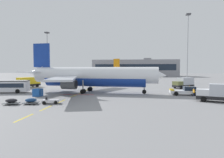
% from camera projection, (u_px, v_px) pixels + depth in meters
% --- Properties ---
extents(ground, '(400.00, 400.00, 0.00)m').
position_uv_depth(ground, '(165.00, 88.00, 58.54)').
color(ground, gray).
extents(apron_paint_markings, '(8.00, 96.71, 0.01)m').
position_uv_depth(apron_paint_markings, '(92.00, 88.00, 59.23)').
color(apron_paint_markings, yellow).
rests_on(apron_paint_markings, ground).
extents(airliner_foreground, '(34.82, 34.51, 12.20)m').
position_uv_depth(airliner_foreground, '(92.00, 76.00, 46.69)').
color(airliner_foreground, white).
rests_on(airliner_foreground, ground).
extents(pushback_tug, '(6.11, 3.39, 2.08)m').
position_uv_depth(pushback_tug, '(185.00, 91.00, 42.58)').
color(pushback_tug, silver).
rests_on(pushback_tug, ground).
extents(airliner_mid_left, '(31.07, 29.12, 11.69)m').
position_uv_depth(airliner_mid_left, '(100.00, 72.00, 120.82)').
color(airliner_mid_left, silver).
rests_on(airliner_mid_left, ground).
extents(apron_shuttle_bus, '(12.31, 4.78, 3.00)m').
position_uv_depth(apron_shuttle_bus, '(2.00, 86.00, 46.37)').
color(apron_shuttle_bus, silver).
rests_on(apron_shuttle_bus, ground).
extents(catering_truck, '(7.04, 6.12, 3.14)m').
position_uv_depth(catering_truck, '(184.00, 83.00, 57.44)').
color(catering_truck, black).
rests_on(catering_truck, ground).
extents(fuel_service_truck, '(5.27, 7.34, 3.14)m').
position_uv_depth(fuel_service_truck, '(28.00, 82.00, 59.87)').
color(fuel_service_truck, black).
rests_on(fuel_service_truck, ground).
extents(ground_power_truck, '(7.40, 4.60, 3.14)m').
position_uv_depth(ground_power_truck, '(220.00, 93.00, 33.44)').
color(ground_power_truck, black).
rests_on(ground_power_truck, ground).
extents(baggage_train, '(8.68, 3.69, 1.14)m').
position_uv_depth(baggage_train, '(31.00, 101.00, 31.48)').
color(baggage_train, silver).
rests_on(baggage_train, ground).
extents(ground_crew_worker, '(0.36, 0.66, 1.64)m').
position_uv_depth(ground_crew_worker, '(194.00, 92.00, 40.35)').
color(ground_crew_worker, '#191E38').
rests_on(ground_crew_worker, ground).
extents(uld_cargo_container, '(1.75, 1.71, 1.60)m').
position_uv_depth(uld_cargo_container, '(38.00, 92.00, 40.53)').
color(uld_cargo_container, '#194C9E').
rests_on(uld_cargo_container, ground).
extents(apron_light_mast_near, '(1.80, 1.80, 22.59)m').
position_uv_depth(apron_light_mast_near, '(47.00, 51.00, 88.67)').
color(apron_light_mast_near, slate).
rests_on(apron_light_mast_near, ground).
extents(apron_light_mast_far, '(1.80, 1.80, 27.75)m').
position_uv_depth(apron_light_mast_far, '(188.00, 41.00, 77.35)').
color(apron_light_mast_far, slate).
rests_on(apron_light_mast_far, ground).
extents(terminal_satellite, '(65.44, 23.12, 14.40)m').
position_uv_depth(terminal_satellite, '(135.00, 68.00, 155.71)').
color(terminal_satellite, gray).
rests_on(terminal_satellite, ground).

